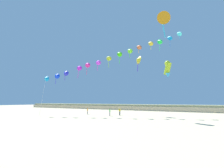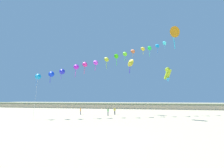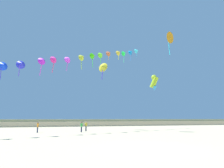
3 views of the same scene
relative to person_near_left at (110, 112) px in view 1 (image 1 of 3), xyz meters
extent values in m
plane|color=beige|center=(3.22, -16.13, -0.92)|extent=(240.00, 240.00, 0.00)
cube|color=#BFAE8B|center=(3.22, 24.85, -0.25)|extent=(120.00, 9.14, 1.33)
cube|color=gray|center=(3.22, 24.85, 0.60)|extent=(120.00, 7.77, 0.76)
cylinder|color=#282D4C|center=(0.05, -0.05, -0.52)|extent=(0.12, 0.12, 0.80)
cylinder|color=#282D4C|center=(-0.05, 0.05, -0.52)|extent=(0.12, 0.12, 0.80)
cylinder|color=green|center=(0.00, 0.00, 0.16)|extent=(0.21, 0.21, 0.57)
cylinder|color=green|center=(0.12, -0.14, 0.21)|extent=(0.18, 0.20, 0.54)
cylinder|color=green|center=(-0.12, 0.14, 0.21)|extent=(0.18, 0.20, 0.54)
sphere|color=brown|center=(0.00, 0.00, 0.56)|extent=(0.22, 0.22, 0.22)
cylinder|color=#282D4C|center=(-6.54, 0.93, -0.52)|extent=(0.12, 0.12, 0.79)
cylinder|color=#282D4C|center=(-6.46, 0.81, -0.52)|extent=(0.12, 0.12, 0.79)
cylinder|color=orange|center=(-6.50, 0.87, 0.16)|extent=(0.21, 0.21, 0.56)
cylinder|color=orange|center=(-6.60, 1.02, 0.20)|extent=(0.17, 0.20, 0.53)
cylinder|color=orange|center=(-6.40, 0.72, 0.20)|extent=(0.17, 0.20, 0.53)
sphere|color=brown|center=(-6.50, 0.87, 0.55)|extent=(0.21, 0.21, 0.21)
cylinder|color=#474C56|center=(1.09, 2.52, -0.51)|extent=(0.12, 0.12, 0.81)
cylinder|color=#474C56|center=(0.94, 2.49, -0.51)|extent=(0.12, 0.12, 0.81)
cylinder|color=yellow|center=(1.02, 2.50, 0.18)|extent=(0.21, 0.21, 0.57)
cylinder|color=yellow|center=(1.20, 2.53, 0.22)|extent=(0.20, 0.11, 0.54)
cylinder|color=yellow|center=(0.83, 2.48, 0.22)|extent=(0.20, 0.11, 0.54)
sphere|color=tan|center=(1.02, 2.50, 0.58)|extent=(0.22, 0.22, 0.22)
cone|color=#0F92D5|center=(-12.49, -6.10, 7.00)|extent=(1.33, 1.18, 1.17)
cylinder|color=#3981E5|center=(-12.62, -6.18, 5.97)|extent=(0.15, 0.18, 1.62)
cone|color=#0D37E2|center=(-10.25, -5.16, 7.54)|extent=(1.34, 1.21, 1.15)
cylinder|color=#4039E5|center=(-10.38, -5.23, 6.51)|extent=(0.15, 0.24, 1.62)
cone|color=#232ACD|center=(-8.47, -4.32, 8.12)|extent=(1.30, 1.10, 1.13)
cylinder|color=#5B39E5|center=(-8.61, -4.39, 7.19)|extent=(0.13, 0.23, 1.42)
cone|color=#B21FD4|center=(-6.12, -2.76, 9.37)|extent=(1.39, 1.31, 1.21)
cylinder|color=#E539DC|center=(-6.25, -2.83, 8.10)|extent=(0.26, 0.15, 2.10)
cone|color=#EA2696|center=(-4.55, -1.81, 10.03)|extent=(1.38, 1.31, 1.18)
cylinder|color=#E53972|center=(-4.68, -1.88, 8.82)|extent=(0.30, 0.19, 1.98)
cone|color=#CF3BEB|center=(-2.51, -0.71, 10.60)|extent=(1.40, 1.32, 1.21)
cylinder|color=#E539D7|center=(-2.64, -0.78, 9.49)|extent=(0.26, 0.10, 1.79)
cone|color=#ACC024|center=(-0.24, 0.04, 11.43)|extent=(1.42, 1.36, 1.22)
cylinder|color=#A5E539|center=(-0.37, -0.03, 10.20)|extent=(0.26, 0.14, 2.01)
cone|color=#37CA0D|center=(1.80, 1.20, 12.29)|extent=(1.32, 1.23, 1.12)
cylinder|color=#39E53C|center=(1.67, 1.13, 11.05)|extent=(0.25, 0.22, 2.05)
cone|color=#64DD25|center=(3.57, 2.73, 13.20)|extent=(1.32, 1.17, 1.14)
cylinder|color=#4AE539|center=(3.44, 2.65, 12.22)|extent=(0.13, 0.21, 1.53)
cone|color=#C95F35|center=(5.38, 3.64, 14.07)|extent=(1.38, 1.28, 1.21)
cylinder|color=orange|center=(5.25, 3.57, 13.21)|extent=(0.17, 0.11, 1.28)
cone|color=gold|center=(7.76, 4.56, 14.79)|extent=(1.38, 1.28, 1.21)
cylinder|color=yellow|center=(7.63, 4.49, 13.88)|extent=(0.15, 0.21, 1.38)
cone|color=#19E543|center=(9.43, 5.89, 15.28)|extent=(1.29, 1.10, 1.11)
cylinder|color=#39E585|center=(9.30, 5.81, 14.04)|extent=(0.30, 0.29, 2.02)
cone|color=#0D92DC|center=(11.43, 6.91, 16.15)|extent=(1.40, 1.32, 1.23)
cylinder|color=#397FE5|center=(11.30, 6.83, 14.99)|extent=(0.15, 0.17, 1.90)
cone|color=#44EFEF|center=(13.35, 7.93, 17.11)|extent=(1.40, 1.32, 1.20)
cylinder|color=#39BBE5|center=(13.22, 7.86, 16.24)|extent=(0.10, 0.13, 1.31)
cylinder|color=silver|center=(-12.06, -6.98, 2.93)|extent=(0.47, 1.39, 7.69)
cone|color=orange|center=(12.29, -6.45, 13.48)|extent=(2.00, 1.50, 1.88)
cone|color=#2DC4E5|center=(12.29, -6.45, 13.50)|extent=(1.12, 0.86, 1.04)
cylinder|color=#2DC4E5|center=(12.29, -6.45, 11.98)|extent=(0.38, 0.35, 2.47)
cylinder|color=#9FC322|center=(11.91, -2.05, 7.28)|extent=(1.70, 1.76, 2.13)
sphere|color=#9FC322|center=(11.91, -2.05, 8.16)|extent=(0.89, 0.89, 0.89)
cone|color=#2D9BE5|center=(11.91, -2.05, 6.20)|extent=(1.07, 1.07, 0.68)
sphere|color=black|center=(11.91, -2.05, 8.41)|extent=(0.19, 0.19, 0.19)
cone|color=gold|center=(4.36, 5.21, 11.60)|extent=(2.20, 2.17, 2.11)
cone|color=#4B2DE5|center=(4.36, 5.21, 11.62)|extent=(1.24, 1.22, 1.17)
cylinder|color=#4B2DE5|center=(4.36, 5.21, 10.08)|extent=(0.28, 0.18, 2.44)
camera|label=1|loc=(15.70, -26.92, 2.08)|focal=24.00mm
camera|label=2|loc=(6.69, -31.34, 2.79)|focal=24.00mm
camera|label=3|loc=(-2.88, -28.38, 1.16)|focal=28.00mm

